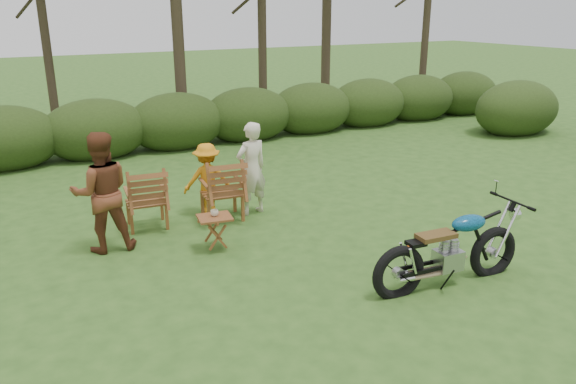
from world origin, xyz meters
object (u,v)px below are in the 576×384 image
cup (215,213)px  adult_b (108,249)px  adult_a (252,213)px  side_table (215,233)px  lawn_chair_left (148,227)px  child (209,214)px  motorcycle (445,284)px  lawn_chair_right (223,218)px

cup → adult_b: 1.72m
cup → adult_b: adult_b is taller
adult_a → cup: bearing=34.6°
cup → adult_a: size_ratio=0.07×
side_table → cup: cup is taller
lawn_chair_left → side_table: side_table is taller
adult_b → child: 2.00m
motorcycle → side_table: motorcycle is taller
adult_a → child: 0.76m
adult_b → child: bearing=-153.8°
lawn_chair_right → cup: size_ratio=9.27×
motorcycle → cup: (-2.22, 2.49, 0.57)m
cup → child: size_ratio=0.09×
lawn_chair_left → child: bearing=-168.0°
motorcycle → child: 4.32m
adult_a → child: adult_a is taller
lawn_chair_right → child: bearing=-62.4°
motorcycle → side_table: size_ratio=4.06×
lawn_chair_right → adult_a: (0.56, 0.01, 0.00)m
side_table → adult_a: 1.63m
lawn_chair_left → motorcycle: bearing=133.7°
motorcycle → cup: 3.39m
motorcycle → cup: bearing=136.6°
lawn_chair_right → adult_a: 0.56m
side_table → adult_a: bearing=45.1°
motorcycle → adult_a: bearing=111.8°
lawn_chair_left → adult_b: bearing=44.3°
motorcycle → lawn_chair_right: size_ratio=1.99×
lawn_chair_right → motorcycle: bearing=122.1°
lawn_chair_left → adult_a: (1.78, -0.24, 0.00)m
lawn_chair_right → adult_b: (-2.00, -0.35, 0.00)m
adult_b → motorcycle: bearing=144.3°
side_table → adult_b: size_ratio=0.29×
side_table → motorcycle: bearing=-47.9°
motorcycle → lawn_chair_right: 3.97m
lawn_chair_right → side_table: 1.30m
cup → adult_b: size_ratio=0.06×
lawn_chair_right → side_table: lawn_chair_right is taller
adult_a → child: (-0.68, 0.33, 0.00)m
lawn_chair_left → adult_a: 1.80m
side_table → adult_b: bearing=151.1°
lawn_chair_right → lawn_chair_left: (-1.22, 0.24, 0.00)m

